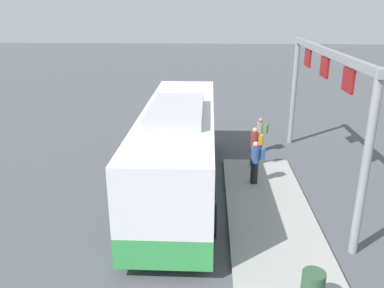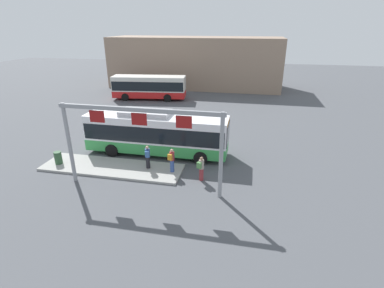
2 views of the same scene
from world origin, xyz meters
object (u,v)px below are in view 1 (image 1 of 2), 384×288
at_px(person_waiting_near, 255,145).
at_px(person_waiting_mid, 256,161).
at_px(person_boarding, 261,134).
at_px(bus_main, 179,143).

bearing_deg(person_waiting_near, person_waiting_mid, 99.37).
xyz_separation_m(person_boarding, person_waiting_mid, (-3.86, 0.65, 0.16)).
distance_m(bus_main, person_boarding, 5.50).
bearing_deg(bus_main, person_waiting_near, -56.33).
xyz_separation_m(bus_main, person_waiting_mid, (0.26, -2.87, -0.76)).
xyz_separation_m(person_boarding, person_waiting_near, (-2.09, 0.49, 0.16)).
bearing_deg(person_boarding, bus_main, 75.07).
xyz_separation_m(bus_main, person_waiting_near, (2.03, -3.03, -0.76)).
relative_size(person_boarding, person_waiting_mid, 1.00).
bearing_deg(person_waiting_near, bus_main, 48.41).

